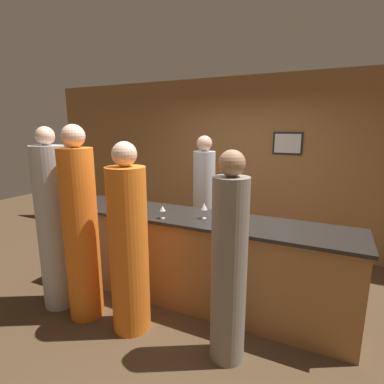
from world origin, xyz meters
TOP-DOWN VIEW (x-y plane):
  - ground_plane at (0.00, 0.00)m, footprint 14.00×14.00m
  - back_wall at (0.00, 1.99)m, footprint 8.00×0.08m
  - bar_counter at (0.00, 0.00)m, footprint 3.43×0.70m
  - bartender at (-0.25, 0.79)m, footprint 0.30×0.30m
  - guest_0 at (-0.38, -0.73)m, footprint 0.37×0.37m
  - guest_1 at (0.62, -0.70)m, footprint 0.30×0.30m
  - guest_2 at (-1.37, -0.75)m, footprint 0.35×0.35m
  - guest_3 at (-0.95, -0.77)m, footprint 0.35×0.35m
  - wine_bottle_0 at (-0.85, -0.29)m, footprint 0.07×0.07m
  - wine_glass_0 at (-1.31, -0.30)m, footprint 0.08×0.08m
  - wine_glass_1 at (0.11, -0.03)m, footprint 0.07×0.07m
  - wine_glass_2 at (-0.30, -0.22)m, footprint 0.07×0.07m
  - wine_glass_3 at (-0.71, -0.31)m, footprint 0.06×0.06m

SIDE VIEW (x-z plane):
  - ground_plane at x=0.00m, z-range 0.00..0.00m
  - bar_counter at x=0.00m, z-range 0.00..1.02m
  - guest_1 at x=0.62m, z-range -0.05..1.78m
  - guest_0 at x=-0.38m, z-range -0.07..1.81m
  - bartender at x=-0.25m, z-range -0.05..1.84m
  - guest_2 at x=-1.37m, z-range -0.06..1.94m
  - guest_3 at x=-0.95m, z-range -0.06..1.96m
  - wine_glass_2 at x=-0.30m, z-range 1.06..1.20m
  - wine_glass_0 at x=-1.31m, z-range 1.06..1.21m
  - wine_bottle_0 at x=-0.85m, z-range 0.99..1.29m
  - wine_glass_3 at x=-0.71m, z-range 1.07..1.23m
  - wine_glass_1 at x=0.11m, z-range 1.07..1.24m
  - back_wall at x=0.00m, z-range 0.00..2.80m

